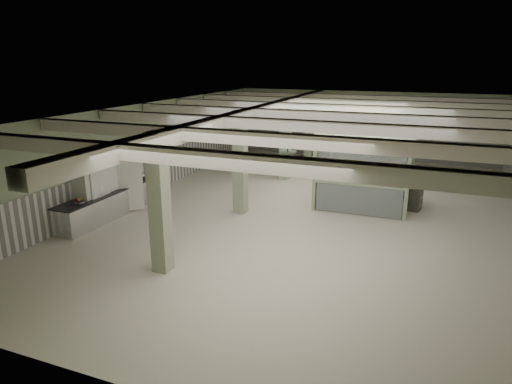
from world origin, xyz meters
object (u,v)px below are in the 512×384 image
at_px(filing_cabinet, 416,193).
at_px(prep_counter, 113,202).
at_px(guard_booth, 366,156).
at_px(walkin_cooler, 105,187).

bearing_deg(filing_cabinet, prep_counter, -145.11).
distance_m(guard_booth, filing_cabinet, 2.19).
relative_size(walkin_cooler, filing_cabinet, 1.84).
xyz_separation_m(walkin_cooler, guard_booth, (8.04, 4.66, 0.77)).
height_order(prep_counter, walkin_cooler, walkin_cooler).
xyz_separation_m(guard_booth, filing_cabinet, (1.83, 0.03, -1.21)).
distance_m(prep_counter, guard_booth, 9.20).
bearing_deg(guard_booth, prep_counter, -151.32).
relative_size(prep_counter, guard_booth, 1.45).
bearing_deg(prep_counter, walkin_cooler, -107.97).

